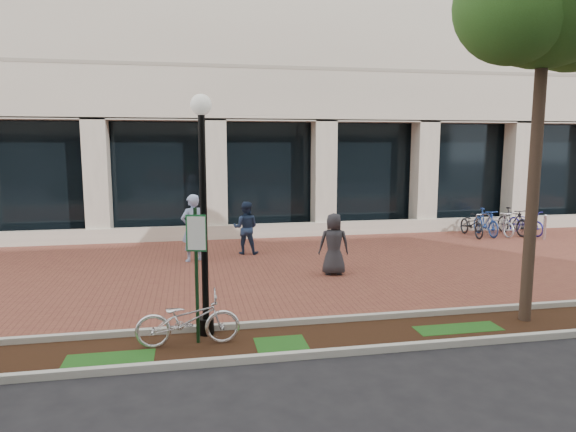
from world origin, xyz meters
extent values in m
plane|color=black|center=(0.00, 0.00, 0.00)|extent=(120.00, 120.00, 0.00)
cube|color=brown|center=(0.00, 0.00, 0.01)|extent=(40.00, 9.00, 0.01)
cube|color=black|center=(0.00, -5.25, 0.01)|extent=(40.00, 1.50, 0.01)
cube|color=#ADADA4|center=(0.00, -4.50, 0.06)|extent=(40.00, 0.12, 0.12)
cube|color=#ADADA4|center=(0.00, -6.00, 0.06)|extent=(40.00, 0.12, 0.12)
cube|color=black|center=(0.00, 5.60, 2.10)|extent=(40.00, 0.15, 4.20)
cube|color=beige|center=(0.00, 4.50, 0.25)|extent=(40.00, 0.25, 0.50)
cube|color=beige|center=(0.00, 4.90, 2.10)|extent=(0.80, 0.80, 4.20)
cube|color=#14391B|center=(-2.83, -5.04, 1.17)|extent=(0.05, 0.05, 2.34)
cube|color=#196532|center=(-2.83, -5.07, 1.92)|extent=(0.34, 0.02, 0.62)
cube|color=white|center=(-2.83, -5.08, 1.92)|extent=(0.30, 0.01, 0.56)
cylinder|color=black|center=(-2.68, -4.66, 0.15)|extent=(0.28, 0.28, 0.30)
cylinder|color=black|center=(-2.68, -4.66, 1.95)|extent=(0.12, 0.12, 3.89)
sphere|color=silver|center=(-2.68, -4.66, 4.03)|extent=(0.36, 0.36, 0.36)
cylinder|color=#473528|center=(3.39, -5.07, 2.36)|extent=(0.22, 0.22, 4.72)
sphere|color=#2C571B|center=(4.25, -4.76, 5.82)|extent=(2.19, 2.19, 2.19)
sphere|color=#2C571B|center=(2.61, -5.31, 5.74)|extent=(2.04, 2.04, 2.04)
imported|color=silver|center=(-2.99, -5.11, 0.46)|extent=(1.74, 0.62, 0.91)
imported|color=#8EA5D4|center=(-2.85, 1.21, 0.97)|extent=(0.85, 0.75, 1.95)
imported|color=#1C2C48|center=(-1.25, 1.91, 0.81)|extent=(0.92, 0.80, 1.63)
imported|color=#26262B|center=(0.72, -1.02, 0.81)|extent=(0.86, 0.63, 1.61)
cylinder|color=silver|center=(9.33, 2.18, 0.40)|extent=(0.11, 0.11, 0.81)
sphere|color=silver|center=(9.33, 2.18, 0.86)|extent=(0.12, 0.12, 0.12)
imported|color=black|center=(7.19, 3.31, 0.45)|extent=(0.73, 1.77, 0.91)
imported|color=#204093|center=(7.74, 3.31, 0.50)|extent=(0.51, 1.69, 1.01)
imported|color=silver|center=(8.29, 3.31, 0.45)|extent=(0.66, 1.75, 0.91)
imported|color=black|center=(8.84, 3.31, 0.50)|extent=(0.62, 1.71, 1.01)
imported|color=#28229B|center=(9.39, 3.31, 0.45)|extent=(0.84, 1.80, 0.91)
cylinder|color=silver|center=(8.29, 3.31, 0.40)|extent=(0.04, 0.04, 0.80)
camera|label=1|loc=(-2.90, -13.57, 3.41)|focal=32.00mm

